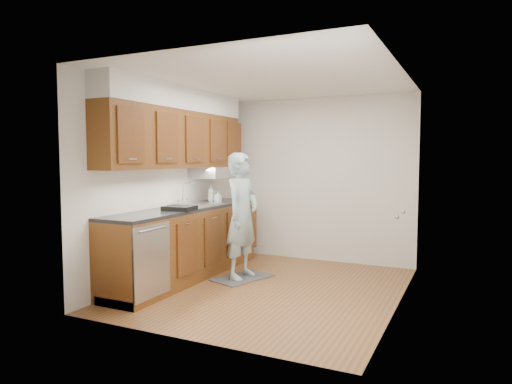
% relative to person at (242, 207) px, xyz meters
% --- Properties ---
extents(floor, '(3.50, 3.50, 0.00)m').
position_rel_person_xyz_m(floor, '(0.52, -0.27, -0.94)').
color(floor, brown).
rests_on(floor, ground).
extents(ceiling, '(3.50, 3.50, 0.00)m').
position_rel_person_xyz_m(ceiling, '(0.52, -0.27, 1.56)').
color(ceiling, white).
rests_on(ceiling, wall_left).
extents(wall_left, '(0.02, 3.50, 2.50)m').
position_rel_person_xyz_m(wall_left, '(-0.98, -0.27, 0.31)').
color(wall_left, silver).
rests_on(wall_left, floor).
extents(wall_right, '(0.02, 3.50, 2.50)m').
position_rel_person_xyz_m(wall_right, '(2.02, -0.27, 0.31)').
color(wall_right, silver).
rests_on(wall_right, floor).
extents(wall_back, '(3.00, 0.02, 2.50)m').
position_rel_person_xyz_m(wall_back, '(0.52, 1.48, 0.31)').
color(wall_back, silver).
rests_on(wall_back, floor).
extents(counter, '(0.64, 2.80, 1.30)m').
position_rel_person_xyz_m(counter, '(-0.68, -0.27, -0.45)').
color(counter, brown).
rests_on(counter, floor).
extents(upper_cabinets, '(0.47, 2.80, 1.21)m').
position_rel_person_xyz_m(upper_cabinets, '(-0.81, -0.22, 1.01)').
color(upper_cabinets, brown).
rests_on(upper_cabinets, wall_left).
extents(closet_door, '(0.02, 1.22, 2.05)m').
position_rel_person_xyz_m(closet_door, '(2.01, 0.03, 0.08)').
color(closet_door, white).
rests_on(closet_door, wall_right).
extents(floor_mat, '(0.69, 0.89, 0.01)m').
position_rel_person_xyz_m(floor_mat, '(0.00, 0.00, -0.93)').
color(floor_mat, '#565658').
rests_on(floor_mat, floor).
extents(person, '(0.48, 0.68, 1.85)m').
position_rel_person_xyz_m(person, '(0.00, 0.00, 0.00)').
color(person, '#9FBDC2').
rests_on(person, floor_mat).
extents(soap_bottle_a, '(0.12, 0.12, 0.26)m').
position_rel_person_xyz_m(soap_bottle_a, '(-0.76, 0.48, 0.13)').
color(soap_bottle_a, silver).
rests_on(soap_bottle_a, counter).
extents(soap_bottle_b, '(0.09, 0.09, 0.17)m').
position_rel_person_xyz_m(soap_bottle_b, '(-0.62, 0.44, 0.08)').
color(soap_bottle_b, silver).
rests_on(soap_bottle_b, counter).
extents(soap_bottle_c, '(0.17, 0.17, 0.17)m').
position_rel_person_xyz_m(soap_bottle_c, '(-0.78, 0.61, 0.08)').
color(soap_bottle_c, silver).
rests_on(soap_bottle_c, counter).
extents(dish_rack, '(0.38, 0.33, 0.06)m').
position_rel_person_xyz_m(dish_rack, '(-0.54, -0.63, 0.03)').
color(dish_rack, black).
rests_on(dish_rack, counter).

